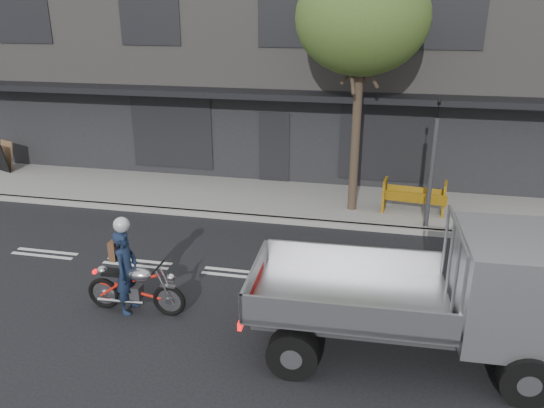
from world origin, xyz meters
The scene contains 11 objects.
ground centered at (0.00, 0.00, 0.00)m, with size 80.00×80.00×0.00m, color black.
sidewalk centered at (0.00, 4.70, 0.07)m, with size 32.00×3.20×0.15m, color gray.
kerb centered at (0.00, 3.10, 0.07)m, with size 32.00×0.20×0.15m, color gray.
building_main centered at (0.00, 11.30, 4.00)m, with size 26.00×10.00×8.00m, color slate.
street_tree centered at (2.20, 4.20, 5.28)m, with size 3.40×3.40×6.74m.
traffic_light_pole centered at (4.20, 3.35, 1.65)m, with size 0.12×0.12×3.50m.
motorcycle centered at (-1.50, -1.89, 0.53)m, with size 2.01×0.58×1.03m.
rider centered at (-1.65, -1.89, 0.84)m, with size 0.61×0.40×1.67m, color #15223A.
flatbed_ute centered at (4.71, -2.12, 1.37)m, with size 5.24×2.30×2.40m.
construction_barrier centered at (3.89, 4.03, 0.63)m, with size 1.72×0.69×0.97m, color #FFAF0D, non-canonical shape.
sandwich_board centered at (-9.94, 5.22, 0.67)m, with size 0.65×0.43×1.03m, color black, non-canonical shape.
Camera 1 is at (2.95, -10.07, 5.57)m, focal length 35.00 mm.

